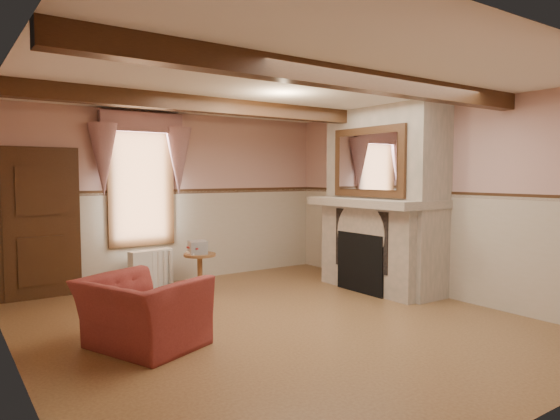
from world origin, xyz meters
TOP-DOWN VIEW (x-y plane):
  - floor at (0.00, 0.00)m, footprint 5.50×6.00m
  - ceiling at (0.00, 0.00)m, footprint 5.50×6.00m
  - wall_back at (0.00, 3.00)m, footprint 5.50×0.02m
  - wall_front at (0.00, -3.00)m, footprint 5.50×0.02m
  - wall_left at (-2.75, 0.00)m, footprint 0.02×6.00m
  - wall_right at (2.75, 0.00)m, footprint 0.02×6.00m
  - wainscot at (0.00, 0.00)m, footprint 5.50×6.00m
  - chair_rail at (0.00, 0.00)m, footprint 5.50×6.00m
  - firebox at (2.00, 0.60)m, footprint 0.20×0.95m
  - armchair at (-1.61, 0.10)m, footprint 1.34×1.42m
  - side_table at (0.06, 2.23)m, footprint 0.66×0.66m
  - book_stack at (0.04, 2.26)m, footprint 0.33×0.37m
  - radiator at (-0.56, 2.70)m, footprint 0.72×0.30m
  - bowl at (2.24, 0.52)m, footprint 0.34×0.34m
  - mantel_clock at (2.24, 1.31)m, footprint 0.14×0.24m
  - oil_lamp at (2.24, 1.26)m, footprint 0.11×0.11m
  - candle_red at (2.24, -0.21)m, footprint 0.06×0.06m
  - jar_yellow at (2.24, 0.40)m, footprint 0.06×0.06m
  - fireplace at (2.42, 0.60)m, footprint 0.85×2.00m
  - mantel at (2.24, 0.60)m, footprint 1.05×2.05m
  - overmantel_mirror at (2.06, 0.60)m, footprint 0.06×1.44m
  - door at (-2.10, 2.94)m, footprint 1.10×0.10m
  - window at (-0.60, 2.97)m, footprint 1.06×0.08m
  - window_drapes at (-0.60, 2.88)m, footprint 1.30×0.14m
  - ceiling_beam_front at (0.00, -1.20)m, footprint 5.50×0.18m
  - ceiling_beam_back at (0.00, 1.20)m, footprint 5.50×0.18m

SIDE VIEW (x-z plane):
  - floor at x=0.00m, z-range -0.01..0.01m
  - side_table at x=0.06m, z-range 0.00..0.55m
  - radiator at x=-0.56m, z-range 0.00..0.60m
  - armchair at x=-1.61m, z-range 0.00..0.73m
  - firebox at x=2.00m, z-range 0.00..0.90m
  - book_stack at x=0.04m, z-range 0.55..0.75m
  - wainscot at x=0.00m, z-range 0.00..1.50m
  - door at x=-2.10m, z-range 0.00..2.10m
  - mantel at x=2.24m, z-range 1.30..1.42m
  - wall_back at x=0.00m, z-range 0.00..2.80m
  - wall_front at x=0.00m, z-range 0.00..2.80m
  - wall_left at x=-2.75m, z-range 0.00..2.80m
  - wall_right at x=2.75m, z-range 0.00..2.80m
  - fireplace at x=2.42m, z-range 0.00..2.80m
  - bowl at x=2.24m, z-range 1.42..1.50m
  - jar_yellow at x=2.24m, z-range 1.42..1.54m
  - chair_rail at x=0.00m, z-range 1.46..1.54m
  - candle_red at x=2.24m, z-range 1.42..1.58m
  - mantel_clock at x=2.24m, z-range 1.42..1.62m
  - oil_lamp at x=2.24m, z-range 1.42..1.70m
  - window at x=-0.60m, z-range 0.64..2.66m
  - overmantel_mirror at x=2.06m, z-range 1.45..2.49m
  - window_drapes at x=-0.60m, z-range 1.55..2.95m
  - ceiling_beam_front at x=0.00m, z-range 2.60..2.80m
  - ceiling_beam_back at x=0.00m, z-range 2.60..2.80m
  - ceiling at x=0.00m, z-range 2.79..2.80m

